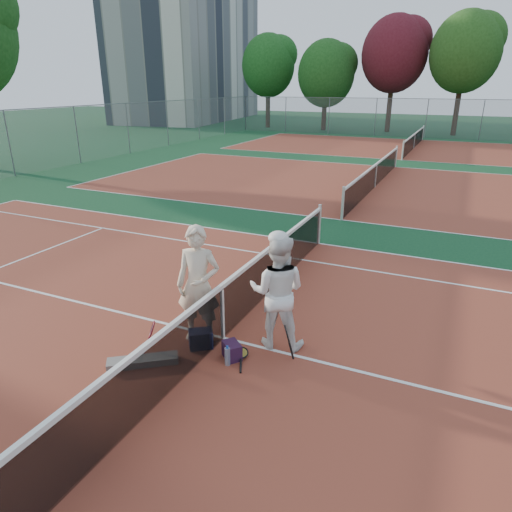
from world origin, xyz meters
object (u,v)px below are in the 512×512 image
Objects in this scene: net_main at (222,312)px; player_b at (277,292)px; sports_bag_navy at (201,339)px; player_a at (198,285)px; apartment_block at (190,53)px; racket_red at (153,338)px; water_bottle at (227,357)px; racket_black_held at (287,343)px; sports_bag_purple at (232,351)px; racket_spare at (241,354)px.

net_main is 5.68× the size of player_b.
player_a is at bearing 121.24° from sports_bag_navy.
player_a is 0.90m from sports_bag_navy.
player_a is 1.31m from player_b.
apartment_block is 52.50m from player_a.
racket_red is 1.27m from water_bottle.
racket_black_held reaches higher than water_bottle.
racket_black_held is at bearing -14.53° from player_a.
sports_bag_navy is (-0.20, -0.40, -0.36)m from net_main.
sports_bag_navy is (-1.43, -0.25, -0.14)m from racket_black_held.
racket_black_held is 1.46m from sports_bag_navy.
apartment_block reaches higher than sports_bag_navy.
racket_black_held is at bearing 9.98° from sports_bag_navy.
net_main reaches higher than water_bottle.
racket_black_held is 0.89m from sports_bag_purple.
water_bottle is (0.65, -0.28, -0.00)m from sports_bag_navy.
player_a is at bearing 146.88° from water_bottle.
player_b is (0.91, 0.22, 0.46)m from net_main.
sports_bag_navy is (27.80, -44.40, -7.35)m from apartment_block.
racket_spare is at bearing -11.71° from racket_red.
apartment_block is 53.47m from water_bottle.
sports_bag_navy is at bearing 172.87° from sports_bag_purple.
player_b is at bearing 1.88° from player_a.
racket_red is 1.45m from racket_spare.
racket_black_held is at bearing 34.10° from water_bottle.
net_main is 32.94× the size of sports_bag_purple.
water_bottle reaches higher than racket_spare.
racket_red is at bearing -8.12° from racket_black_held.
player_b is at bearing -57.00° from racket_spare.
apartment_block is 10.89× the size of player_a.
sports_bag_navy is at bearing 17.61° from player_b.
apartment_block is at bearing -84.68° from racket_black_held.
racket_spare is 1.80× the size of sports_bag_purple.
racket_red is at bearing -140.67° from sports_bag_navy.
racket_red is at bearing -131.98° from net_main.
water_bottle is (-0.46, -0.90, -0.82)m from player_b.
racket_black_held is at bearing -56.49° from apartment_block.
player_a reaches higher than racket_red.
racket_black_held is 1.96× the size of water_bottle.
sports_bag_purple is (0.42, -0.48, -0.37)m from net_main.
racket_spare is (-0.37, -0.60, -0.92)m from player_b.
water_bottle is (28.45, -44.68, -7.35)m from apartment_block.
water_bottle is at bearing -23.10° from sports_bag_navy.
racket_spare is (1.33, 0.51, -0.24)m from racket_red.
sports_bag_navy is (-1.11, -0.62, -0.81)m from player_b.
racket_red is 0.78m from sports_bag_navy.
racket_red is 1.49× the size of sports_bag_navy.
racket_red is (27.20, -44.89, -7.21)m from apartment_block.
racket_black_held is at bearing -12.52° from racket_red.
player_a is 1.33m from racket_spare.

